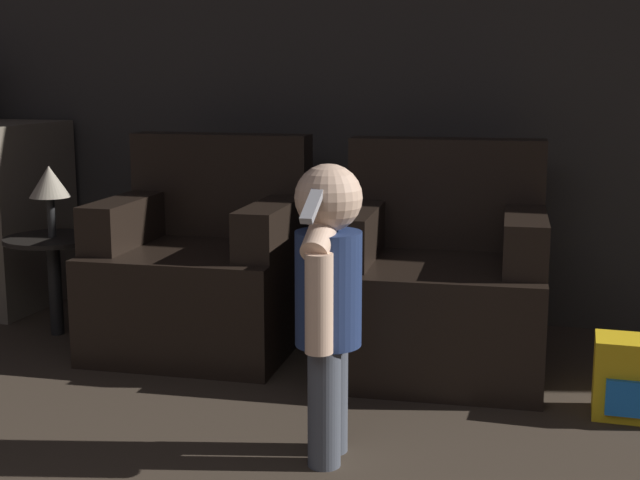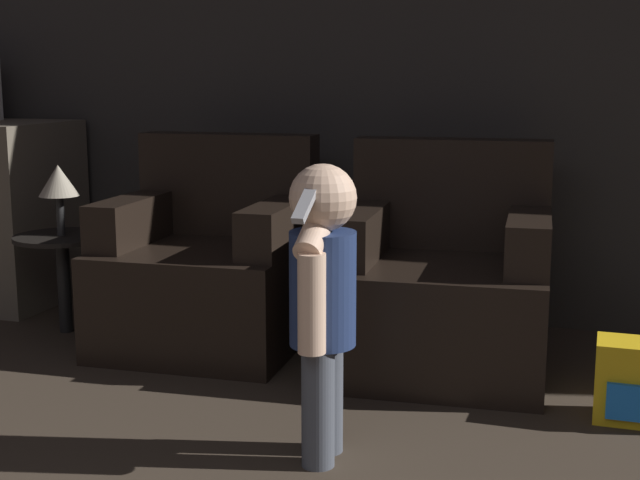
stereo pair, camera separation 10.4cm
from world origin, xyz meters
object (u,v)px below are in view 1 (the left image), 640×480
armchair_left (203,271)px  armchair_right (439,287)px  toy_backpack (634,379)px  lamp (49,183)px  person_toddler (328,289)px

armchair_left → armchair_right: size_ratio=1.00×
toy_backpack → lamp: 2.55m
armchair_right → person_toddler: person_toddler is taller
armchair_left → lamp: bearing=-179.1°
armchair_left → person_toddler: bearing=-52.7°
armchair_left → toy_backpack: (1.77, -0.37, -0.19)m
armchair_left → lamp: 0.80m
armchair_left → toy_backpack: 1.81m
toy_backpack → lamp: (-2.47, 0.32, 0.56)m
lamp → person_toddler: bearing=-31.4°
armchair_right → toy_backpack: bearing=-30.8°
person_toddler → toy_backpack: 1.19m
armchair_right → lamp: 1.78m
toy_backpack → lamp: lamp is taller
person_toddler → toy_backpack: bearing=120.6°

